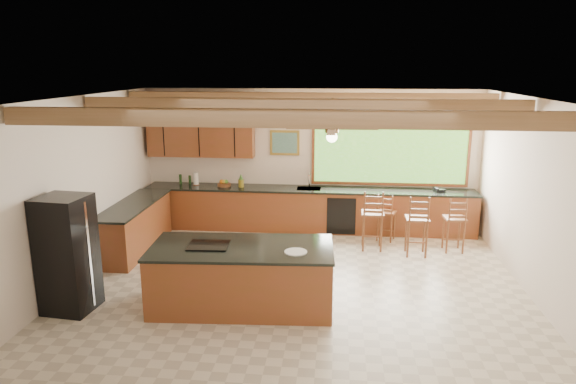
# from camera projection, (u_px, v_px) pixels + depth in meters

# --- Properties ---
(ground) EXTENTS (7.20, 7.20, 0.00)m
(ground) POSITION_uv_depth(u_px,v_px,m) (298.00, 285.00, 8.35)
(ground) COLOR beige
(ground) RESTS_ON ground
(room_shell) EXTENTS (7.27, 6.54, 3.02)m
(room_shell) POSITION_uv_depth(u_px,v_px,m) (291.00, 144.00, 8.46)
(room_shell) COLOR beige
(room_shell) RESTS_ON ground
(counter_run) EXTENTS (7.12, 3.10, 1.22)m
(counter_run) POSITION_uv_depth(u_px,v_px,m) (269.00, 213.00, 10.75)
(counter_run) COLOR brown
(counter_run) RESTS_ON ground
(island) EXTENTS (2.72, 1.39, 0.94)m
(island) POSITION_uv_depth(u_px,v_px,m) (242.00, 276.00, 7.54)
(island) COLOR brown
(island) RESTS_ON ground
(refrigerator) EXTENTS (0.73, 0.71, 1.70)m
(refrigerator) POSITION_uv_depth(u_px,v_px,m) (67.00, 254.00, 7.33)
(refrigerator) COLOR black
(refrigerator) RESTS_ON ground
(bar_stool_a) EXTENTS (0.45, 0.45, 0.98)m
(bar_stool_a) POSITION_uv_depth(u_px,v_px,m) (387.00, 213.00, 10.31)
(bar_stool_a) COLOR brown
(bar_stool_a) RESTS_ON ground
(bar_stool_b) EXTENTS (0.42, 0.42, 1.17)m
(bar_stool_b) POSITION_uv_depth(u_px,v_px,m) (418.00, 220.00, 9.47)
(bar_stool_b) COLOR brown
(bar_stool_b) RESTS_ON ground
(bar_stool_c) EXTENTS (0.44, 0.44, 1.19)m
(bar_stool_c) POSITION_uv_depth(u_px,v_px,m) (373.00, 215.00, 9.77)
(bar_stool_c) COLOR brown
(bar_stool_c) RESTS_ON ground
(bar_stool_d) EXTENTS (0.41, 0.41, 1.08)m
(bar_stool_d) POSITION_uv_depth(u_px,v_px,m) (455.00, 220.00, 9.68)
(bar_stool_d) COLOR brown
(bar_stool_d) RESTS_ON ground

